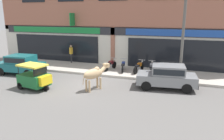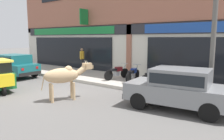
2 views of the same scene
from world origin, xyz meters
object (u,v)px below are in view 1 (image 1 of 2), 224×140
(motorcycle_0, at_px, (110,65))
(motorcycle_1, at_px, (123,66))
(cow, at_px, (95,74))
(auto_rickshaw, at_px, (35,78))
(motorcycle_3, at_px, (151,68))
(pedestrian, at_px, (71,52))
(motorcycle_2, at_px, (139,67))
(car_0, at_px, (167,76))
(utility_pole, at_px, (183,38))
(car_1, at_px, (21,64))

(motorcycle_0, height_order, motorcycle_1, same)
(cow, height_order, auto_rickshaw, cow)
(auto_rickshaw, xyz_separation_m, motorcycle_3, (6.20, 5.28, -0.11))
(motorcycle_3, bearing_deg, pedestrian, 169.06)
(motorcycle_1, height_order, motorcycle_2, same)
(car_0, xyz_separation_m, motorcycle_0, (-4.60, 2.61, -0.26))
(motorcycle_0, xyz_separation_m, motorcycle_3, (3.24, -0.04, 0.00))
(car_0, xyz_separation_m, motorcycle_1, (-3.53, 2.61, -0.26))
(cow, height_order, motorcycle_2, cow)
(auto_rickshaw, height_order, utility_pole, utility_pole)
(motorcycle_1, bearing_deg, utility_pole, -15.87)
(pedestrian, bearing_deg, utility_pole, -15.28)
(cow, distance_m, car_0, 4.40)
(cow, xyz_separation_m, car_1, (-6.74, 1.49, -0.19))
(car_0, bearing_deg, cow, -157.38)
(car_0, height_order, pedestrian, pedestrian)
(auto_rickshaw, relative_size, utility_pole, 0.37)
(car_0, distance_m, motorcycle_3, 2.92)
(cow, relative_size, motorcycle_3, 1.10)
(cow, xyz_separation_m, utility_pole, (4.77, 3.10, 1.98))
(car_0, height_order, auto_rickshaw, auto_rickshaw)
(motorcycle_2, bearing_deg, motorcycle_0, 179.52)
(motorcycle_0, relative_size, motorcycle_3, 0.99)
(motorcycle_3, height_order, utility_pole, utility_pole)
(cow, height_order, pedestrian, pedestrian)
(utility_pole, bearing_deg, car_0, -116.88)
(car_1, height_order, motorcycle_2, car_1)
(car_1, height_order, pedestrian, pedestrian)
(motorcycle_3, bearing_deg, car_0, -62.22)
(auto_rickshaw, distance_m, motorcycle_3, 8.15)
(motorcycle_0, bearing_deg, pedestrian, 161.67)
(car_0, xyz_separation_m, car_1, (-10.80, -0.20, 0.00))
(cow, distance_m, utility_pole, 6.02)
(motorcycle_1, relative_size, motorcycle_2, 1.00)
(motorcycle_3, bearing_deg, motorcycle_1, 178.89)
(motorcycle_0, xyz_separation_m, motorcycle_2, (2.29, -0.02, 0.00))
(car_1, xyz_separation_m, utility_pole, (11.51, 1.60, 2.17))
(motorcycle_0, bearing_deg, utility_pole, -12.79)
(car_1, bearing_deg, motorcycle_0, 24.38)
(motorcycle_1, distance_m, motorcycle_3, 2.17)
(motorcycle_0, bearing_deg, motorcycle_2, -0.48)
(pedestrian, bearing_deg, car_1, -115.03)
(motorcycle_1, relative_size, motorcycle_3, 0.99)
(pedestrian, distance_m, utility_pole, 10.06)
(car_1, height_order, utility_pole, utility_pole)
(car_1, bearing_deg, auto_rickshaw, -37.82)
(motorcycle_2, bearing_deg, car_1, -161.82)
(pedestrian, bearing_deg, cow, -50.09)
(cow, bearing_deg, motorcycle_0, 97.16)
(cow, distance_m, motorcycle_0, 4.36)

